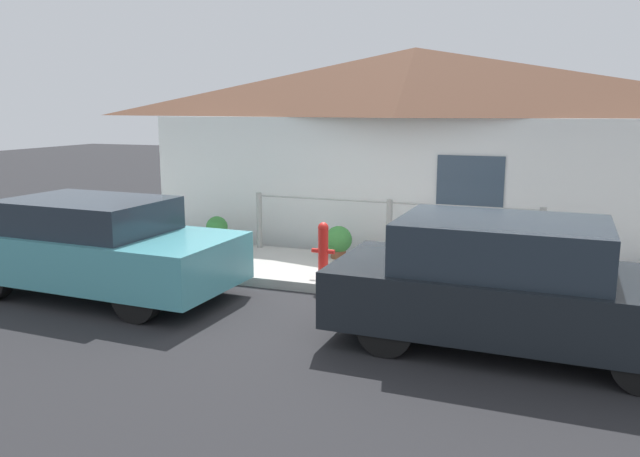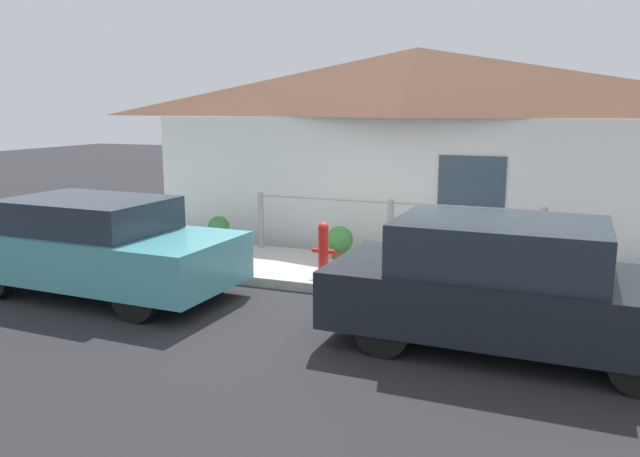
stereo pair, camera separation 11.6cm
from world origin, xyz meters
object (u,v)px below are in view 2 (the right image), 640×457
Objects in this scene: car_left at (97,246)px; fire_hydrant at (323,249)px; potted_plant_by_fence at (219,230)px; car_right at (509,285)px; potted_plant_near_hydrant at (339,241)px.

car_left is 4.89× the size of fire_hydrant.
car_left is 2.86m from potted_plant_by_fence.
potted_plant_by_fence is at bearing 85.64° from car_left.
car_right reaches higher than potted_plant_near_hydrant.
potted_plant_near_hydrant is (-0.18, 1.22, -0.14)m from fire_hydrant.
car_right is at bearing -42.84° from potted_plant_near_hydrant.
car_left is 3.25m from fire_hydrant.
car_right reaches higher than potted_plant_by_fence.
fire_hydrant is 1.24m from potted_plant_near_hydrant.
potted_plant_by_fence is (-2.55, 1.31, -0.14)m from fire_hydrant.
fire_hydrant is at bearing 152.47° from car_right.
potted_plant_by_fence reaches higher than potted_plant_near_hydrant.
potted_plant_near_hydrant is 2.38m from potted_plant_by_fence.
potted_plant_by_fence is at bearing 177.74° from potted_plant_near_hydrant.
fire_hydrant is (2.87, 1.51, -0.13)m from car_left.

